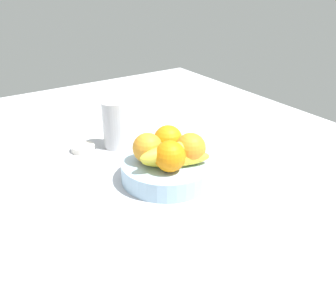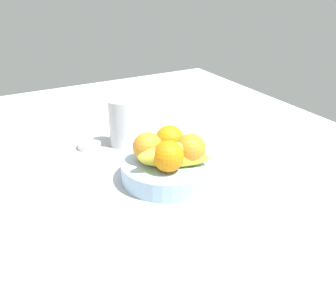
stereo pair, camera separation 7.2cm
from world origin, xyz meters
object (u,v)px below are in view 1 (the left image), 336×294
object	(u,v)px
orange_back_left	(191,148)
fruit_bowl	(168,170)
orange_front_left	(168,140)
orange_center	(170,156)
banana_bunch	(174,155)
orange_front_right	(148,148)
thermos_tumbler	(115,125)
jar_lid	(83,148)

from	to	relation	value
orange_back_left	fruit_bowl	bearing A→B (deg)	-124.87
orange_front_left	orange_back_left	size ratio (longest dim) A/B	1.00
fruit_bowl	orange_front_left	world-z (taller)	orange_front_left
orange_center	banana_bunch	distance (cm)	2.28
orange_front_right	orange_center	xyz separation A→B (cm)	(6.81, 2.06, 0.00)
fruit_bowl	orange_front_right	distance (cm)	8.04
fruit_bowl	banana_bunch	world-z (taller)	banana_bunch
orange_front_right	fruit_bowl	bearing A→B (deg)	57.81
fruit_bowl	orange_front_right	size ratio (longest dim) A/B	3.06
fruit_bowl	orange_center	xyz separation A→B (cm)	(4.13, -2.20, 6.27)
orange_front_left	thermos_tumbler	world-z (taller)	thermos_tumbler
banana_bunch	thermos_tumbler	xyz separation A→B (cm)	(-27.68, -2.14, -0.96)
orange_front_right	orange_front_left	bearing A→B (deg)	100.67
orange_back_left	banana_bunch	bearing A→B (deg)	-92.19
fruit_bowl	orange_front_left	distance (cm)	7.91
orange_front_left	jar_lid	bearing A→B (deg)	-147.77
fruit_bowl	orange_back_left	bearing A→B (deg)	55.13
orange_back_left	orange_center	bearing A→B (deg)	-82.29
orange_center	jar_lid	distance (cm)	33.75
orange_back_left	thermos_tumbler	bearing A→B (deg)	-165.74
fruit_bowl	orange_front_right	world-z (taller)	orange_front_right
banana_bunch	jar_lid	xyz separation A→B (cm)	(-30.23, -11.59, -7.18)
fruit_bowl	orange_center	size ratio (longest dim) A/B	3.06
orange_center	thermos_tumbler	bearing A→B (deg)	-179.46
orange_back_left	jar_lid	world-z (taller)	orange_back_left
orange_center	jar_lid	size ratio (longest dim) A/B	1.12
fruit_bowl	orange_center	bearing A→B (deg)	-28.09
orange_front_left	orange_front_right	bearing A→B (deg)	-79.33
banana_bunch	orange_front_right	bearing A→B (deg)	-145.45
orange_front_right	orange_back_left	bearing A→B (deg)	56.40
orange_front_right	orange_center	world-z (taller)	same
orange_front_left	thermos_tumbler	bearing A→B (deg)	-165.92
orange_center	orange_back_left	size ratio (longest dim) A/B	1.00
fruit_bowl	thermos_tumbler	world-z (taller)	thermos_tumbler
fruit_bowl	orange_back_left	xyz separation A→B (cm)	(3.21, 4.61, 6.27)
orange_front_right	banana_bunch	world-z (taller)	orange_front_right
orange_front_right	thermos_tumbler	size ratio (longest dim) A/B	0.54
orange_center	orange_back_left	world-z (taller)	same
fruit_bowl	thermos_tumbler	size ratio (longest dim) A/B	1.64
orange_front_left	banana_bunch	distance (cm)	7.68
banana_bunch	thermos_tumbler	world-z (taller)	thermos_tumbler
orange_center	banana_bunch	world-z (taller)	orange_center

